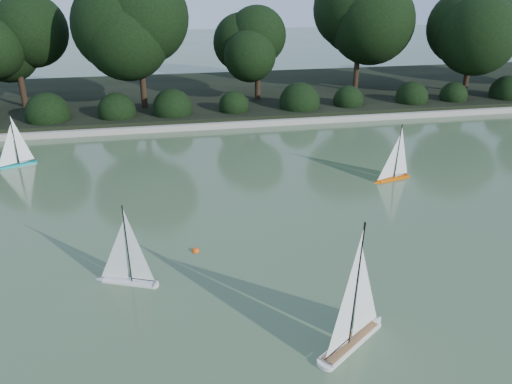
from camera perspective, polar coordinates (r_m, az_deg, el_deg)
ground at (r=8.00m, az=9.29°, el=-10.48°), size 80.00×80.00×0.00m
pond_coping at (r=15.97m, az=-1.67°, el=7.80°), size 40.00×0.35×0.18m
far_bank at (r=19.79m, az=-3.63°, el=11.06°), size 40.00×8.00×0.30m
tree_line at (r=18.08m, az=0.93°, el=17.91°), size 26.31×3.93×4.39m
shrub_hedge at (r=16.74m, az=-2.21°, el=9.81°), size 29.10×1.10×1.10m
sailboat_white_a at (r=8.10m, az=-14.91°, el=-8.61°), size 1.03×0.54×1.45m
sailboat_white_b at (r=6.82m, az=11.44°, el=-14.30°), size 1.26×0.98×1.95m
sailboat_orange at (r=12.06m, az=15.18°, el=2.31°), size 1.05×0.43×1.44m
sailboat_teal at (r=13.90m, az=-26.01°, el=3.50°), size 0.99×0.57×1.41m
race_buoy at (r=8.83m, az=-6.91°, el=-6.75°), size 0.14×0.14×0.14m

